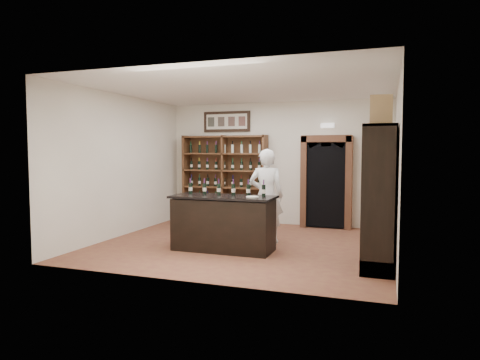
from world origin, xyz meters
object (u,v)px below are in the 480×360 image
at_px(shopkeeper, 266,196).
at_px(counter_bottle_0, 191,188).
at_px(side_cabinet, 381,220).
at_px(wine_shelf, 225,179).
at_px(tasting_counter, 223,223).
at_px(wine_crate, 381,110).

bearing_deg(shopkeeper, counter_bottle_0, 22.89).
xyz_separation_m(counter_bottle_0, side_cabinet, (3.44, -0.44, -0.35)).
bearing_deg(wine_shelf, counter_bottle_0, -82.26).
distance_m(tasting_counter, counter_bottle_0, 0.96).
bearing_deg(side_cabinet, wine_crate, 108.14).
bearing_deg(side_cabinet, shopkeeper, 150.58).
height_order(side_cabinet, wine_crate, wine_crate).
distance_m(counter_bottle_0, side_cabinet, 3.49).
distance_m(counter_bottle_0, wine_crate, 3.67).
bearing_deg(wine_shelf, side_cabinet, -40.21).
bearing_deg(shopkeeper, wine_crate, 143.51).
bearing_deg(shopkeeper, wine_shelf, -59.55).
height_order(shopkeeper, wine_crate, wine_crate).
height_order(tasting_counter, counter_bottle_0, counter_bottle_0).
relative_size(counter_bottle_0, shopkeeper, 0.16).
height_order(wine_shelf, side_cabinet, same).
height_order(wine_shelf, tasting_counter, wine_shelf).
relative_size(side_cabinet, wine_crate, 4.66).
height_order(tasting_counter, side_cabinet, side_cabinet).
bearing_deg(tasting_counter, shopkeeper, 59.32).
xyz_separation_m(wine_shelf, wine_crate, (3.79, -3.12, 1.34)).
xyz_separation_m(shopkeeper, wine_crate, (2.14, -1.11, 1.51)).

